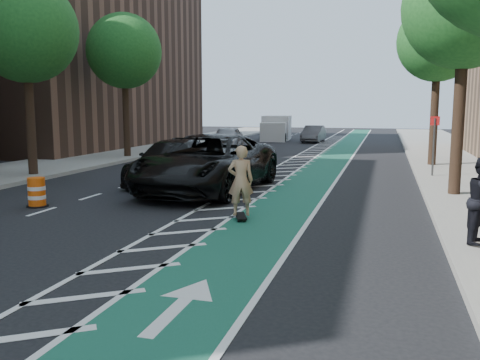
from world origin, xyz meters
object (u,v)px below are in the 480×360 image
(suv_near, at_px, (208,163))
(barrel_a, at_px, (37,193))
(skateboarder, at_px, (241,181))
(suv_far, at_px, (173,161))

(suv_near, distance_m, barrel_a, 5.53)
(skateboarder, bearing_deg, suv_near, -81.32)
(skateboarder, xyz_separation_m, suv_near, (-2.30, 3.99, -0.05))
(skateboarder, height_order, barrel_a, skateboarder)
(skateboarder, distance_m, suv_near, 4.61)
(suv_near, bearing_deg, suv_far, 146.82)
(suv_near, relative_size, suv_far, 1.26)
(suv_far, xyz_separation_m, barrel_a, (-1.86, -5.47, -0.39))
(skateboarder, distance_m, barrel_a, 6.13)
(suv_near, xyz_separation_m, barrel_a, (-3.80, -3.98, -0.56))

